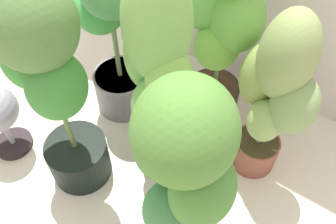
{
  "coord_description": "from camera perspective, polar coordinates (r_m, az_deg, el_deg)",
  "views": [
    {
      "loc": [
        0.53,
        -0.56,
        1.5
      ],
      "look_at": [
        0.0,
        0.21,
        0.32
      ],
      "focal_mm": 39.27,
      "sensor_mm": 36.0,
      "label": 1
    }
  ],
  "objects": [
    {
      "name": "potted_plant_center",
      "position": [
        1.27,
        -1.67,
        5.84
      ],
      "size": [
        0.34,
        0.3,
        1.02
      ],
      "color": "slate",
      "rests_on": "ground"
    },
    {
      "name": "potted_plant_back_left",
      "position": [
        1.69,
        -8.65,
        11.01
      ],
      "size": [
        0.4,
        0.33,
        0.8
      ],
      "color": "slate",
      "rests_on": "ground"
    },
    {
      "name": "potted_plant_back_center",
      "position": [
        1.51,
        8.3,
        14.7
      ],
      "size": [
        0.46,
        0.35,
        1.0
      ],
      "color": "#282324",
      "rests_on": "ground"
    },
    {
      "name": "potted_plant_back_right",
      "position": [
        1.41,
        16.23,
        2.67
      ],
      "size": [
        0.36,
        0.3,
        0.85
      ],
      "color": "brown",
      "rests_on": "ground"
    },
    {
      "name": "ground_plane",
      "position": [
        1.69,
        -4.28,
        -11.5
      ],
      "size": [
        8.0,
        8.0,
        0.0
      ],
      "primitive_type": "plane",
      "color": "silver",
      "rests_on": "ground"
    },
    {
      "name": "potted_plant_front_right",
      "position": [
        1.07,
        2.21,
        -10.02
      ],
      "size": [
        0.37,
        0.36,
        0.93
      ],
      "color": "#2C2A19",
      "rests_on": "ground"
    },
    {
      "name": "potted_plant_front_left",
      "position": [
        1.31,
        -17.8,
        4.45
      ],
      "size": [
        0.42,
        0.35,
        1.01
      ],
      "color": "black",
      "rests_on": "ground"
    }
  ]
}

